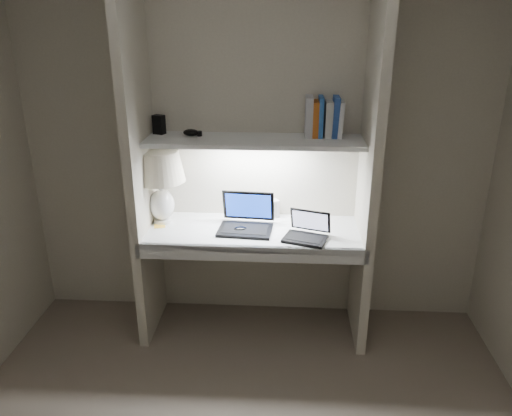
# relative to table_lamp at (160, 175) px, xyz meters

# --- Properties ---
(back_wall) EXTENTS (3.20, 0.01, 2.50)m
(back_wall) POSITION_rel_table_lamp_xyz_m (0.63, 0.18, 0.14)
(back_wall) COLOR beige
(back_wall) RESTS_ON floor
(alcove_panel_left) EXTENTS (0.06, 0.55, 2.50)m
(alcove_panel_left) POSITION_rel_table_lamp_xyz_m (-0.10, -0.09, 0.14)
(alcove_panel_left) COLOR beige
(alcove_panel_left) RESTS_ON floor
(alcove_panel_right) EXTENTS (0.06, 0.55, 2.50)m
(alcove_panel_right) POSITION_rel_table_lamp_xyz_m (1.36, -0.09, 0.14)
(alcove_panel_right) COLOR beige
(alcove_panel_right) RESTS_ON floor
(desk) EXTENTS (1.40, 0.55, 0.04)m
(desk) POSITION_rel_table_lamp_xyz_m (0.63, -0.09, -0.36)
(desk) COLOR white
(desk) RESTS_ON alcove_panel_left
(desk_apron) EXTENTS (1.46, 0.03, 0.10)m
(desk_apron) POSITION_rel_table_lamp_xyz_m (0.63, -0.35, -0.39)
(desk_apron) COLOR silver
(desk_apron) RESTS_ON desk
(shelf) EXTENTS (1.40, 0.36, 0.03)m
(shelf) POSITION_rel_table_lamp_xyz_m (0.63, 0.00, 0.24)
(shelf) COLOR silver
(shelf) RESTS_ON back_wall
(strip_light) EXTENTS (0.60, 0.04, 0.02)m
(strip_light) POSITION_rel_table_lamp_xyz_m (0.63, 0.00, 0.22)
(strip_light) COLOR white
(strip_light) RESTS_ON shelf
(table_lamp) EXTENTS (0.34, 0.34, 0.50)m
(table_lamp) POSITION_rel_table_lamp_xyz_m (0.00, 0.00, 0.00)
(table_lamp) COLOR white
(table_lamp) RESTS_ON desk
(laptop_main) EXTENTS (0.37, 0.33, 0.24)m
(laptop_main) POSITION_rel_table_lamp_xyz_m (0.58, -0.08, -0.29)
(laptop_main) COLOR black
(laptop_main) RESTS_ON desk
(laptop_netbook) EXTENTS (0.32, 0.30, 0.17)m
(laptop_netbook) POSITION_rel_table_lamp_xyz_m (0.98, -0.21, -0.30)
(laptop_netbook) COLOR black
(laptop_netbook) RESTS_ON desk
(speaker) EXTENTS (0.11, 0.09, 0.13)m
(speaker) POSITION_rel_table_lamp_xyz_m (0.75, 0.13, -0.28)
(speaker) COLOR silver
(speaker) RESTS_ON desk
(mouse) EXTENTS (0.10, 0.08, 0.03)m
(mouse) POSITION_rel_table_lamp_xyz_m (0.55, -0.13, -0.32)
(mouse) COLOR black
(mouse) RESTS_ON desk
(cable_coil) EXTENTS (0.15, 0.15, 0.01)m
(cable_coil) POSITION_rel_table_lamp_xyz_m (0.69, -0.09, -0.33)
(cable_coil) COLOR black
(cable_coil) RESTS_ON desk
(sticky_note) EXTENTS (0.09, 0.09, 0.00)m
(sticky_note) POSITION_rel_table_lamp_xyz_m (-0.01, -0.08, -0.34)
(sticky_note) COLOR yellow
(sticky_note) RESTS_ON desk
(book_row) EXTENTS (0.24, 0.17, 0.26)m
(book_row) POSITION_rel_table_lamp_xyz_m (1.08, 0.10, 0.38)
(book_row) COLOR silver
(book_row) RESTS_ON shelf
(shelf_box) EXTENTS (0.09, 0.08, 0.13)m
(shelf_box) POSITION_rel_table_lamp_xyz_m (-0.01, 0.10, 0.32)
(shelf_box) COLOR black
(shelf_box) RESTS_ON shelf
(shelf_gadget) EXTENTS (0.11, 0.08, 0.04)m
(shelf_gadget) POSITION_rel_table_lamp_xyz_m (0.22, 0.05, 0.28)
(shelf_gadget) COLOR black
(shelf_gadget) RESTS_ON shelf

